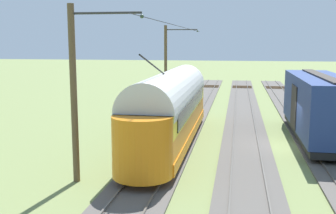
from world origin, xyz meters
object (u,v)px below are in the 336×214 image
at_px(vintage_streetcar, 171,107).
at_px(catenary_pole_mid_near, 76,91).
at_px(coach_adjacent, 319,106).
at_px(track_end_bumper, 301,115).
at_px(catenary_pole_foreground, 167,64).

xyz_separation_m(vintage_streetcar, catenary_pole_mid_near, (2.87, 6.97, 1.67)).
xyz_separation_m(vintage_streetcar, coach_adjacent, (-8.66, -2.50, -0.09)).
bearing_deg(coach_adjacent, track_end_bumper, -90.04).
bearing_deg(track_end_bumper, catenary_pole_foreground, -25.18).
xyz_separation_m(coach_adjacent, catenary_pole_mid_near, (11.52, 9.47, 1.76)).
bearing_deg(catenary_pole_mid_near, coach_adjacent, -140.58).
xyz_separation_m(catenary_pole_foreground, track_end_bumper, (-11.53, 5.42, -3.53)).
relative_size(vintage_streetcar, track_end_bumper, 9.25).
relative_size(vintage_streetcar, catenary_pole_foreground, 2.22).
xyz_separation_m(coach_adjacent, track_end_bumper, (-0.00, -6.85, -1.76)).
xyz_separation_m(catenary_pole_mid_near, track_end_bumper, (-11.53, -16.32, -3.53)).
bearing_deg(catenary_pole_foreground, vintage_streetcar, 100.99).
bearing_deg(track_end_bumper, vintage_streetcar, 47.20).
bearing_deg(track_end_bumper, catenary_pole_mid_near, 54.77).
bearing_deg(catenary_pole_mid_near, vintage_streetcar, -112.37).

